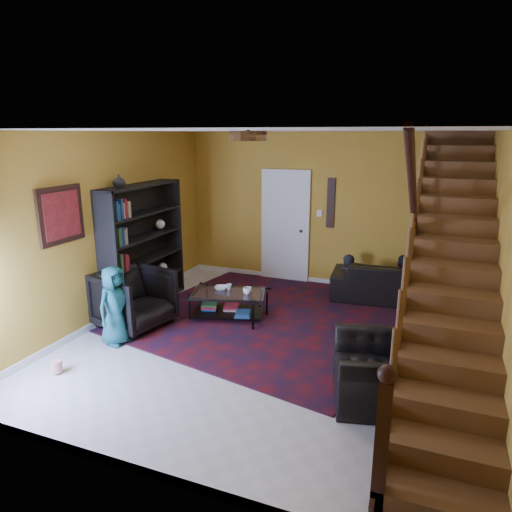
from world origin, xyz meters
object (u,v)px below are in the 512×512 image
at_px(bookshelf, 144,249).
at_px(coffee_table, 229,304).
at_px(armchair_left, 134,299).
at_px(armchair_right, 377,372).
at_px(sofa, 401,283).

xyz_separation_m(bookshelf, coffee_table, (1.50, -0.03, -0.73)).
bearing_deg(coffee_table, bookshelf, 179.03).
bearing_deg(armchair_left, armchair_right, -88.22).
relative_size(bookshelf, armchair_right, 1.99).
distance_m(bookshelf, armchair_right, 4.22).
relative_size(armchair_left, coffee_table, 0.76).
bearing_deg(coffee_table, armchair_right, -31.15).
distance_m(armchair_left, coffee_table, 1.40).
xyz_separation_m(armchair_left, coffee_table, (1.15, 0.78, -0.19)).
height_order(bookshelf, sofa, bookshelf).
distance_m(bookshelf, coffee_table, 1.67).
distance_m(armchair_left, armchair_right, 3.61).
relative_size(sofa, armchair_left, 2.42).
bearing_deg(bookshelf, sofa, 23.53).
height_order(sofa, armchair_right, sofa).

